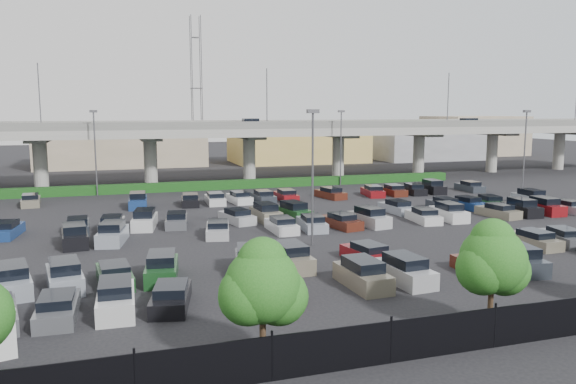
% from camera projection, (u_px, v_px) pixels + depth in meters
% --- Properties ---
extents(ground, '(280.00, 280.00, 0.00)m').
position_uv_depth(ground, '(281.00, 225.00, 50.38)').
color(ground, black).
extents(overpass, '(150.00, 13.00, 15.80)m').
position_uv_depth(overpass, '(213.00, 134.00, 79.47)').
color(overpass, gray).
rests_on(overpass, ground).
extents(hedge, '(66.00, 1.60, 1.10)m').
position_uv_depth(hedge, '(225.00, 185.00, 73.86)').
color(hedge, '#103711').
rests_on(hedge, ground).
extents(fence, '(70.00, 0.10, 2.00)m').
position_uv_depth(fence, '(474.00, 330.00, 23.85)').
color(fence, black).
rests_on(fence, ground).
extents(tree_row, '(65.07, 3.66, 5.94)m').
position_uv_depth(tree_row, '(471.00, 261.00, 25.10)').
color(tree_row, '#332316').
rests_on(tree_row, ground).
extents(parked_cars, '(62.87, 41.61, 1.67)m').
position_uv_depth(parked_cars, '(305.00, 227.00, 46.53)').
color(parked_cars, '#505257').
rests_on(parked_cars, ground).
extents(light_poles, '(66.90, 48.38, 10.30)m').
position_uv_depth(light_poles, '(231.00, 155.00, 50.13)').
color(light_poles, '#4F4F54').
rests_on(light_poles, ground).
extents(distant_buildings, '(138.00, 24.00, 9.00)m').
position_uv_depth(distant_buildings, '(249.00, 144.00, 111.84)').
color(distant_buildings, gray).
rests_on(distant_buildings, ground).
extents(comm_tower, '(2.40, 2.40, 30.00)m').
position_uv_depth(comm_tower, '(197.00, 85.00, 119.09)').
color(comm_tower, '#4F4F54').
rests_on(comm_tower, ground).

